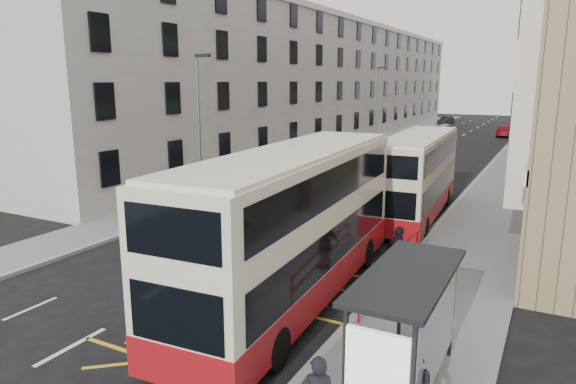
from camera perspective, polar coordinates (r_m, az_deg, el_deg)
The scene contains 18 objects.
ground at distance 16.24m, azimuth -17.36°, elevation -13.04°, with size 200.00×200.00×0.00m, color black.
pavement_right at distance 40.79m, azimuth 23.68°, elevation 1.78°, with size 4.00×120.00×0.15m, color slate.
pavement_left at distance 44.59m, azimuth 3.44°, elevation 3.62°, with size 3.00×120.00×0.15m, color slate.
kerb_right at distance 40.98m, azimuth 20.90°, elevation 2.06°, with size 0.25×120.00×0.15m, color gray.
kerb_left at distance 44.00m, azimuth 5.22°, elevation 3.47°, with size 0.25×120.00×0.15m, color gray.
road_markings at distance 56.58m, azimuth 16.82°, elevation 4.90°, with size 10.00×110.00×0.01m, color silver, non-canonical shape.
terrace_left at distance 60.65m, azimuth 4.52°, elevation 12.01°, with size 9.18×79.00×13.25m.
bus_shelter at distance 11.06m, azimuth 13.25°, elevation -12.96°, with size 1.65×4.25×2.70m.
guard_railing at distance 17.54m, azimuth 11.59°, elevation -7.74°, with size 0.06×6.56×1.01m.
street_lamp_near at distance 28.03m, azimuth -9.79°, elevation 7.71°, with size 0.93×0.18×8.00m.
street_lamp_far at distance 54.91m, azimuth 9.90°, elevation 9.88°, with size 0.93×0.18×8.00m.
double_decker_front at distance 15.75m, azimuth 0.67°, elevation -3.79°, with size 3.44×12.10×4.77m.
double_decker_rear at distance 26.40m, azimuth 14.09°, elevation 1.76°, with size 2.98×10.61×4.19m.
pedestrian_far at distance 17.65m, azimuth 12.16°, elevation -6.78°, with size 1.13×0.47×1.92m, color black.
white_van at distance 52.19m, azimuth 12.98°, elevation 5.29°, with size 2.32×5.03×1.40m, color white.
car_silver at distance 67.91m, azimuth 16.89°, elevation 6.68°, with size 1.77×4.39×1.50m, color #A5A6AC.
car_dark at distance 84.81m, azimuth 17.14°, elevation 7.61°, with size 1.36×3.89×1.28m, color black.
car_red at distance 68.97m, azimuth 23.02°, elevation 6.28°, with size 1.98×4.87×1.41m, color maroon.
Camera 1 is at (10.70, -10.15, 6.80)m, focal length 32.00 mm.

